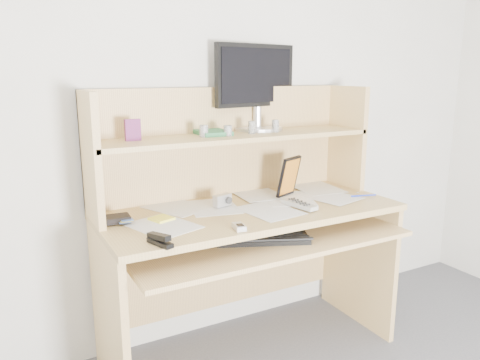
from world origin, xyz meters
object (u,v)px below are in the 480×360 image
desk (243,215)px  keyboard (263,238)px  monitor (256,85)px  game_case (289,176)px  tv_remote (299,205)px

desk → keyboard: size_ratio=3.28×
keyboard → monitor: monitor is taller
keyboard → game_case: (0.31, 0.25, 0.19)m
desk → tv_remote: size_ratio=7.20×
game_case → monitor: bearing=91.9°
desk → monitor: 0.67m
keyboard → desk: bearing=105.0°
tv_remote → game_case: game_case is taller
desk → monitor: monitor is taller
desk → tv_remote: desk is taller
keyboard → tv_remote: (0.24, 0.07, 0.10)m
keyboard → tv_remote: tv_remote is taller
keyboard → monitor: 0.81m
tv_remote → keyboard: bearing=-174.2°
tv_remote → monitor: 0.66m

